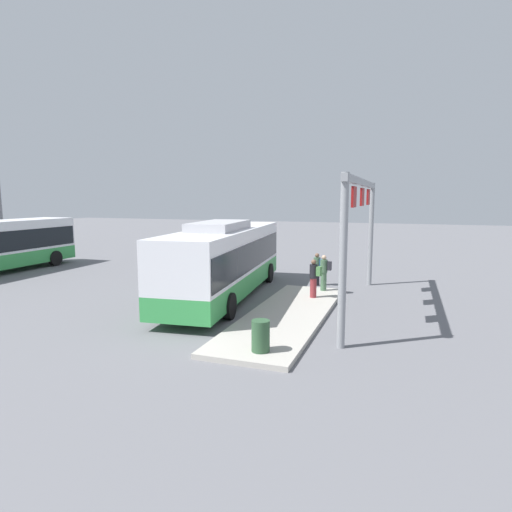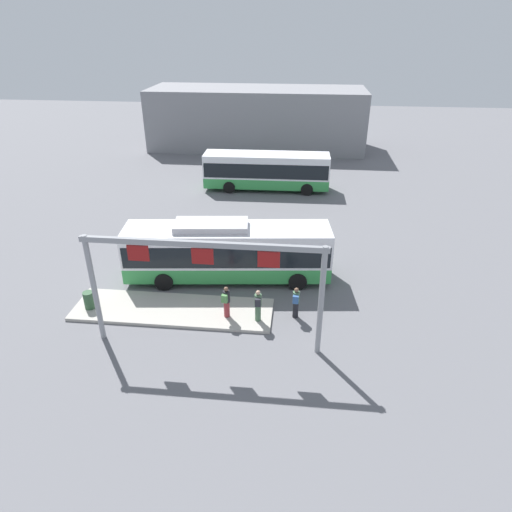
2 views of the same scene
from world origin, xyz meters
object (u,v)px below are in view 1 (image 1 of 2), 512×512
object	(u,v)px
bus_main	(226,257)
trash_bin	(261,336)
person_boarding	(317,268)
person_waiting_near	(324,272)
person_waiting_mid	(314,277)

from	to	relation	value
bus_main	trash_bin	distance (m)	7.59
person_boarding	person_waiting_near	distance (m)	1.91
trash_bin	person_waiting_mid	bearing A→B (deg)	-0.44
person_boarding	person_waiting_mid	size ratio (longest dim) A/B	1.00
bus_main	person_boarding	distance (m)	5.24
person_boarding	person_waiting_near	world-z (taller)	person_waiting_near
person_boarding	trash_bin	size ratio (longest dim) A/B	1.86
person_boarding	trash_bin	xyz separation A→B (m)	(-10.29, -0.47, -0.28)
bus_main	person_boarding	world-z (taller)	bus_main
person_waiting_near	person_boarding	bearing A→B (deg)	-72.10
person_waiting_near	person_waiting_mid	distance (m)	1.55
bus_main	person_waiting_near	bearing A→B (deg)	-68.89
person_boarding	person_waiting_near	xyz separation A→B (m)	(-1.78, -0.68, 0.16)
person_waiting_mid	trash_bin	bearing A→B (deg)	100.92
bus_main	person_waiting_near	size ratio (longest dim) A/B	6.85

